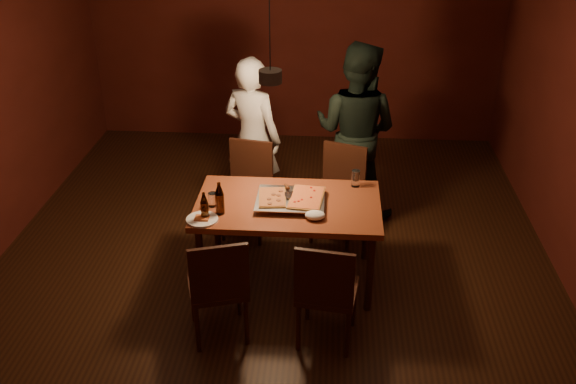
# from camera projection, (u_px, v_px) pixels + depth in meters

# --- Properties ---
(room_shell) EXTENTS (6.00, 6.00, 6.00)m
(room_shell) POSITION_uv_depth(u_px,v_px,m) (271.00, 119.00, 5.07)
(room_shell) COLOR #341C0E
(room_shell) RESTS_ON ground
(dining_table) EXTENTS (1.50, 0.90, 0.75)m
(dining_table) POSITION_uv_depth(u_px,v_px,m) (288.00, 211.00, 5.24)
(dining_table) COLOR brown
(dining_table) RESTS_ON floor
(chair_far_left) EXTENTS (0.49, 0.49, 0.49)m
(chair_far_left) POSITION_uv_depth(u_px,v_px,m) (248.00, 179.00, 6.05)
(chair_far_left) COLOR #38190F
(chair_far_left) RESTS_ON floor
(chair_far_right) EXTENTS (0.54, 0.54, 0.49)m
(chair_far_right) POSITION_uv_depth(u_px,v_px,m) (340.00, 184.00, 5.97)
(chair_far_right) COLOR #38190F
(chair_far_right) RESTS_ON floor
(chair_near_left) EXTENTS (0.52, 0.52, 0.49)m
(chair_near_left) POSITION_uv_depth(u_px,v_px,m) (218.00, 281.00, 4.61)
(chair_near_left) COLOR #38190F
(chair_near_left) RESTS_ON floor
(chair_near_right) EXTENTS (0.48, 0.48, 0.49)m
(chair_near_right) POSITION_uv_depth(u_px,v_px,m) (326.00, 286.00, 4.56)
(chair_near_right) COLOR #38190F
(chair_near_right) RESTS_ON floor
(pizza_tray) EXTENTS (0.57, 0.47, 0.05)m
(pizza_tray) POSITION_uv_depth(u_px,v_px,m) (290.00, 201.00, 5.18)
(pizza_tray) COLOR silver
(pizza_tray) RESTS_ON dining_table
(pizza_meat) EXTENTS (0.25, 0.36, 0.02)m
(pizza_meat) POSITION_uv_depth(u_px,v_px,m) (272.00, 197.00, 5.17)
(pizza_meat) COLOR maroon
(pizza_meat) RESTS_ON pizza_tray
(pizza_cheese) EXTENTS (0.30, 0.44, 0.02)m
(pizza_cheese) POSITION_uv_depth(u_px,v_px,m) (307.00, 197.00, 5.16)
(pizza_cheese) COLOR gold
(pizza_cheese) RESTS_ON pizza_tray
(spatula) EXTENTS (0.16, 0.26, 0.04)m
(spatula) POSITION_uv_depth(u_px,v_px,m) (290.00, 195.00, 5.19)
(spatula) COLOR silver
(spatula) RESTS_ON pizza_tray
(beer_bottle_a) EXTENTS (0.06, 0.06, 0.23)m
(beer_bottle_a) POSITION_uv_depth(u_px,v_px,m) (204.00, 206.00, 4.92)
(beer_bottle_a) COLOR black
(beer_bottle_a) RESTS_ON dining_table
(beer_bottle_b) EXTENTS (0.07, 0.07, 0.27)m
(beer_bottle_b) POSITION_uv_depth(u_px,v_px,m) (220.00, 198.00, 4.99)
(beer_bottle_b) COLOR black
(beer_bottle_b) RESTS_ON dining_table
(water_glass_left) EXTENTS (0.07, 0.07, 0.11)m
(water_glass_left) POSITION_uv_depth(u_px,v_px,m) (213.00, 200.00, 5.13)
(water_glass_left) COLOR silver
(water_glass_left) RESTS_ON dining_table
(water_glass_right) EXTENTS (0.07, 0.07, 0.15)m
(water_glass_right) POSITION_uv_depth(u_px,v_px,m) (356.00, 178.00, 5.43)
(water_glass_right) COLOR silver
(water_glass_right) RESTS_ON dining_table
(plate_slice) EXTENTS (0.25, 0.25, 0.03)m
(plate_slice) POSITION_uv_depth(u_px,v_px,m) (202.00, 219.00, 4.95)
(plate_slice) COLOR white
(plate_slice) RESTS_ON dining_table
(napkin) EXTENTS (0.16, 0.12, 0.07)m
(napkin) POSITION_uv_depth(u_px,v_px,m) (315.00, 215.00, 4.96)
(napkin) COLOR white
(napkin) RESTS_ON dining_table
(diner_white) EXTENTS (0.70, 0.59, 1.62)m
(diner_white) POSITION_uv_depth(u_px,v_px,m) (253.00, 139.00, 6.22)
(diner_white) COLOR silver
(diner_white) RESTS_ON floor
(diner_dark) EXTENTS (1.05, 0.95, 1.76)m
(diner_dark) POSITION_uv_depth(u_px,v_px,m) (356.00, 131.00, 6.21)
(diner_dark) COLOR black
(diner_dark) RESTS_ON floor
(pendant_lamp) EXTENTS (0.18, 0.18, 1.10)m
(pendant_lamp) POSITION_uv_depth(u_px,v_px,m) (270.00, 75.00, 4.90)
(pendant_lamp) COLOR black
(pendant_lamp) RESTS_ON ceiling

